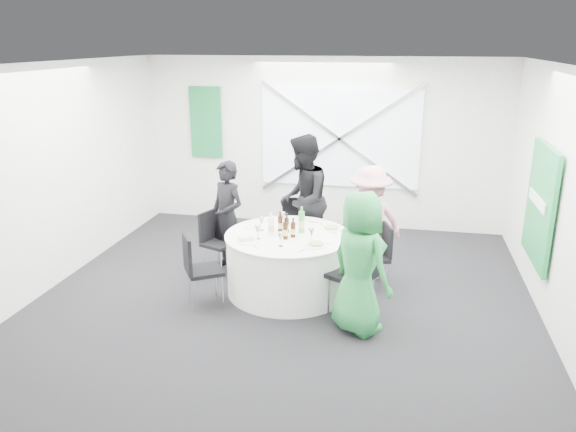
% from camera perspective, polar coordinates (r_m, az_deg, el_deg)
% --- Properties ---
extents(floor, '(6.00, 6.00, 0.00)m').
position_cam_1_polar(floor, '(7.01, -0.33, -8.30)').
color(floor, black).
rests_on(floor, ground).
extents(ceiling, '(6.00, 6.00, 0.00)m').
position_cam_1_polar(ceiling, '(6.32, -0.38, 15.21)').
color(ceiling, white).
rests_on(ceiling, wall_back).
extents(wall_back, '(6.00, 0.00, 6.00)m').
position_cam_1_polar(wall_back, '(9.41, 3.46, 7.38)').
color(wall_back, silver).
rests_on(wall_back, floor).
extents(wall_front, '(6.00, 0.00, 6.00)m').
position_cam_1_polar(wall_front, '(3.81, -9.84, -8.52)').
color(wall_front, silver).
rests_on(wall_front, floor).
extents(wall_left, '(0.00, 6.00, 6.00)m').
position_cam_1_polar(wall_left, '(7.71, -22.78, 3.75)').
color(wall_left, silver).
rests_on(wall_left, floor).
extents(wall_right, '(0.00, 6.00, 6.00)m').
position_cam_1_polar(wall_right, '(6.61, 26.00, 1.21)').
color(wall_right, silver).
rests_on(wall_right, floor).
extents(window_panel, '(2.60, 0.03, 1.60)m').
position_cam_1_polar(window_panel, '(9.32, 5.28, 7.86)').
color(window_panel, white).
rests_on(window_panel, wall_back).
extents(window_brace_a, '(2.63, 0.05, 1.84)m').
position_cam_1_polar(window_brace_a, '(9.28, 5.25, 7.82)').
color(window_brace_a, silver).
rests_on(window_brace_a, window_panel).
extents(window_brace_b, '(2.63, 0.05, 1.84)m').
position_cam_1_polar(window_brace_b, '(9.28, 5.25, 7.82)').
color(window_brace_b, silver).
rests_on(window_brace_b, window_panel).
extents(green_banner, '(0.55, 0.04, 1.20)m').
position_cam_1_polar(green_banner, '(9.80, -8.35, 9.41)').
color(green_banner, '#146432').
rests_on(green_banner, wall_back).
extents(green_sign, '(0.05, 1.20, 1.40)m').
position_cam_1_polar(green_sign, '(7.21, 24.24, 1.03)').
color(green_sign, '#198A3D').
rests_on(green_sign, wall_right).
extents(banquet_table, '(1.56, 1.56, 0.76)m').
position_cam_1_polar(banquet_table, '(7.04, -0.00, -4.81)').
color(banquet_table, white).
rests_on(banquet_table, floor).
extents(chair_back, '(0.44, 0.45, 0.87)m').
position_cam_1_polar(chair_back, '(8.10, 0.68, -0.80)').
color(chair_back, black).
rests_on(chair_back, floor).
extents(chair_back_left, '(0.50, 0.50, 0.84)m').
position_cam_1_polar(chair_back_left, '(7.68, -7.47, -2.14)').
color(chair_back_left, black).
rests_on(chair_back_left, floor).
extents(chair_back_right, '(0.48, 0.48, 0.82)m').
position_cam_1_polar(chair_back_right, '(7.24, 9.21, -3.57)').
color(chair_back_right, black).
rests_on(chair_back_right, floor).
extents(chair_front_right, '(0.63, 0.62, 1.01)m').
position_cam_1_polar(chair_front_right, '(6.38, 7.22, -5.32)').
color(chair_front_right, black).
rests_on(chair_front_right, floor).
extents(chair_front_left, '(0.56, 0.56, 0.90)m').
position_cam_1_polar(chair_front_left, '(6.70, -9.19, -4.91)').
color(chair_front_left, black).
rests_on(chair_front_left, floor).
extents(person_man_back_left, '(0.66, 0.59, 1.52)m').
position_cam_1_polar(person_man_back_left, '(7.65, -6.19, -0.04)').
color(person_man_back_left, black).
rests_on(person_man_back_left, floor).
extents(person_man_back, '(0.49, 0.89, 1.83)m').
position_cam_1_polar(person_man_back, '(7.82, 1.48, 1.64)').
color(person_man_back, black).
rests_on(person_man_back, floor).
extents(person_woman_pink, '(1.07, 0.93, 1.52)m').
position_cam_1_polar(person_woman_pink, '(7.40, 8.25, -0.72)').
color(person_woman_pink, pink).
rests_on(person_woman_pink, floor).
extents(person_woman_green, '(0.91, 0.88, 1.57)m').
position_cam_1_polar(person_woman_green, '(6.02, 7.31, -4.77)').
color(person_woman_green, '#25883F').
rests_on(person_woman_green, floor).
extents(plate_back, '(0.29, 0.29, 0.01)m').
position_cam_1_polar(plate_back, '(7.38, 0.98, -0.53)').
color(plate_back, white).
rests_on(plate_back, banquet_table).
extents(plate_back_left, '(0.25, 0.25, 0.01)m').
position_cam_1_polar(plate_back_left, '(7.25, -3.70, -0.90)').
color(plate_back_left, white).
rests_on(plate_back_left, banquet_table).
extents(plate_back_right, '(0.26, 0.26, 0.04)m').
position_cam_1_polar(plate_back_right, '(7.10, 4.42, -1.26)').
color(plate_back_right, white).
rests_on(plate_back_right, banquet_table).
extents(plate_front_right, '(0.25, 0.25, 0.04)m').
position_cam_1_polar(plate_front_right, '(6.53, 2.88, -2.92)').
color(plate_front_right, white).
rests_on(plate_front_right, banquet_table).
extents(plate_front_left, '(0.25, 0.25, 0.01)m').
position_cam_1_polar(plate_front_left, '(6.66, -4.03, -2.60)').
color(plate_front_left, white).
rests_on(plate_front_left, banquet_table).
extents(napkin, '(0.21, 0.18, 0.05)m').
position_cam_1_polar(napkin, '(6.70, -4.31, -2.21)').
color(napkin, white).
rests_on(napkin, plate_front_left).
extents(beer_bottle_a, '(0.06, 0.06, 0.26)m').
position_cam_1_polar(beer_bottle_a, '(6.98, -0.81, -0.81)').
color(beer_bottle_a, '#351C09').
rests_on(beer_bottle_a, banquet_table).
extents(beer_bottle_b, '(0.06, 0.06, 0.24)m').
position_cam_1_polar(beer_bottle_b, '(6.96, -0.14, -0.93)').
color(beer_bottle_b, '#351C09').
rests_on(beer_bottle_b, banquet_table).
extents(beer_bottle_c, '(0.06, 0.06, 0.24)m').
position_cam_1_polar(beer_bottle_c, '(6.79, 0.52, -1.41)').
color(beer_bottle_c, '#351C09').
rests_on(beer_bottle_c, banquet_table).
extents(beer_bottle_d, '(0.06, 0.06, 0.27)m').
position_cam_1_polar(beer_bottle_d, '(6.72, -0.27, -1.51)').
color(beer_bottle_d, '#351C09').
rests_on(beer_bottle_d, banquet_table).
extents(green_water_bottle, '(0.08, 0.08, 0.33)m').
position_cam_1_polar(green_water_bottle, '(6.94, 1.39, -0.63)').
color(green_water_bottle, green).
rests_on(green_water_bottle, banquet_table).
extents(clear_water_bottle, '(0.08, 0.08, 0.29)m').
position_cam_1_polar(clear_water_bottle, '(6.85, -1.73, -1.08)').
color(clear_water_bottle, white).
rests_on(clear_water_bottle, banquet_table).
extents(wine_glass_a, '(0.07, 0.07, 0.17)m').
position_cam_1_polar(wine_glass_a, '(7.22, -0.55, 0.04)').
color(wine_glass_a, white).
rests_on(wine_glass_a, banquet_table).
extents(wine_glass_b, '(0.07, 0.07, 0.17)m').
position_cam_1_polar(wine_glass_b, '(6.61, 2.38, -1.66)').
color(wine_glass_b, white).
rests_on(wine_glass_b, banquet_table).
extents(wine_glass_c, '(0.07, 0.07, 0.17)m').
position_cam_1_polar(wine_glass_c, '(7.15, 1.42, -0.14)').
color(wine_glass_c, white).
rests_on(wine_glass_c, banquet_table).
extents(wine_glass_d, '(0.07, 0.07, 0.17)m').
position_cam_1_polar(wine_glass_d, '(7.03, -2.72, -0.48)').
color(wine_glass_d, white).
rests_on(wine_glass_d, banquet_table).
extents(wine_glass_e, '(0.07, 0.07, 0.17)m').
position_cam_1_polar(wine_glass_e, '(6.48, -0.75, -2.05)').
color(wine_glass_e, white).
rests_on(wine_glass_e, banquet_table).
extents(wine_glass_f, '(0.07, 0.07, 0.17)m').
position_cam_1_polar(wine_glass_f, '(6.73, -3.08, -1.32)').
color(wine_glass_f, white).
rests_on(wine_glass_f, banquet_table).
extents(fork_a, '(0.09, 0.14, 0.01)m').
position_cam_1_polar(fork_a, '(6.95, 4.74, -1.79)').
color(fork_a, silver).
rests_on(fork_a, banquet_table).
extents(knife_a, '(0.09, 0.13, 0.01)m').
position_cam_1_polar(knife_a, '(7.25, 3.56, -0.93)').
color(knife_a, silver).
rests_on(knife_a, banquet_table).
extents(fork_b, '(0.15, 0.03, 0.01)m').
position_cam_1_polar(fork_b, '(7.36, 2.52, -0.64)').
color(fork_b, silver).
rests_on(fork_b, banquet_table).
extents(knife_b, '(0.15, 0.02, 0.01)m').
position_cam_1_polar(knife_b, '(7.44, -0.23, -0.40)').
color(knife_b, silver).
rests_on(knife_b, banquet_table).
extents(fork_c, '(0.10, 0.13, 0.01)m').
position_cam_1_polar(fork_c, '(7.39, -1.98, -0.54)').
color(fork_c, silver).
rests_on(fork_c, banquet_table).
extents(knife_c, '(0.09, 0.14, 0.01)m').
position_cam_1_polar(knife_c, '(7.16, -4.15, -1.20)').
color(knife_c, silver).
rests_on(knife_c, banquet_table).
extents(fork_d, '(0.12, 0.12, 0.01)m').
position_cam_1_polar(fork_d, '(6.39, 1.53, -3.52)').
color(fork_d, silver).
rests_on(fork_d, banquet_table).
extents(knife_d, '(0.11, 0.12, 0.01)m').
position_cam_1_polar(knife_d, '(6.60, 4.04, -2.86)').
color(knife_d, silver).
rests_on(knife_d, banquet_table).
extents(fork_e, '(0.11, 0.12, 0.01)m').
position_cam_1_polar(fork_e, '(6.79, -4.71, -2.28)').
color(fork_e, silver).
rests_on(fork_e, banquet_table).
extents(knife_e, '(0.11, 0.12, 0.01)m').
position_cam_1_polar(knife_e, '(6.51, -3.37, -3.14)').
color(knife_e, silver).
rests_on(knife_e, banquet_table).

